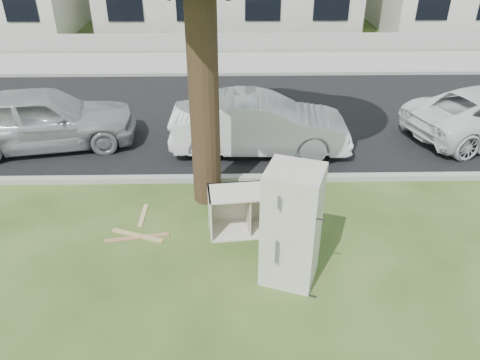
{
  "coord_description": "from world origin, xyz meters",
  "views": [
    {
      "loc": [
        0.09,
        -6.09,
        5.06
      ],
      "look_at": [
        0.22,
        0.6,
        1.11
      ],
      "focal_mm": 35.0,
      "sensor_mm": 36.0,
      "label": 1
    }
  ],
  "objects_px": {
    "car_center": "(260,124)",
    "fridge": "(292,226)",
    "car_left": "(43,118)",
    "cabinet": "(239,211)"
  },
  "relations": [
    {
      "from": "car_center",
      "to": "fridge",
      "type": "bearing_deg",
      "value": -175.88
    },
    {
      "from": "car_center",
      "to": "car_left",
      "type": "height_order",
      "value": "car_left"
    },
    {
      "from": "car_center",
      "to": "car_left",
      "type": "xyz_separation_m",
      "value": [
        -5.1,
        0.33,
        0.05
      ]
    },
    {
      "from": "cabinet",
      "to": "car_center",
      "type": "xyz_separation_m",
      "value": [
        0.54,
        3.16,
        0.27
      ]
    },
    {
      "from": "car_center",
      "to": "car_left",
      "type": "relative_size",
      "value": 0.96
    },
    {
      "from": "fridge",
      "to": "car_left",
      "type": "height_order",
      "value": "fridge"
    },
    {
      "from": "fridge",
      "to": "car_center",
      "type": "relative_size",
      "value": 0.47
    },
    {
      "from": "car_center",
      "to": "car_left",
      "type": "distance_m",
      "value": 5.11
    },
    {
      "from": "cabinet",
      "to": "fridge",
      "type": "bearing_deg",
      "value": -63.68
    },
    {
      "from": "car_left",
      "to": "fridge",
      "type": "bearing_deg",
      "value": -142.05
    }
  ]
}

